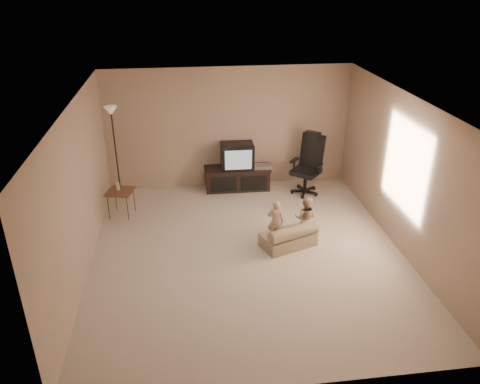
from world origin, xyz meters
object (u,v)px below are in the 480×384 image
object	(u,v)px
side_table	(120,192)
floor_lamp	(113,132)
toddler_left	(275,221)
tv_stand	(238,170)
office_chair	(307,172)
child_sofa	(290,237)
toddler_right	(305,218)

from	to	relation	value
side_table	floor_lamp	bearing A→B (deg)	97.57
floor_lamp	toddler_left	bearing A→B (deg)	-38.18
tv_stand	floor_lamp	world-z (taller)	floor_lamp
office_chair	child_sofa	distance (m)	2.21
tv_stand	child_sofa	size ratio (longest dim) A/B	1.41
tv_stand	child_sofa	distance (m)	2.46
tv_stand	toddler_right	size ratio (longest dim) A/B	1.75
office_chair	side_table	xyz separation A→B (m)	(-3.70, -0.55, 0.04)
child_sofa	toddler_right	size ratio (longest dim) A/B	1.25
floor_lamp	side_table	bearing A→B (deg)	-82.43
floor_lamp	toddler_left	distance (m)	3.68
toddler_left	child_sofa	bearing A→B (deg)	148.04
child_sofa	toddler_left	xyz separation A→B (m)	(-0.20, 0.21, 0.21)
toddler_left	toddler_right	world-z (taller)	toddler_right
toddler_left	toddler_right	bearing A→B (deg)	-165.48
office_chair	toddler_right	world-z (taller)	office_chair
tv_stand	toddler_left	distance (m)	2.21
floor_lamp	toddler_left	xyz separation A→B (m)	(2.79, -2.19, -0.97)
office_chair	child_sofa	size ratio (longest dim) A/B	1.28
side_table	floor_lamp	distance (m)	1.26
floor_lamp	office_chair	bearing A→B (deg)	-5.57
side_table	child_sofa	bearing A→B (deg)	-27.33
tv_stand	child_sofa	world-z (taller)	tv_stand
child_sofa	toddler_left	size ratio (longest dim) A/B	1.30
side_table	floor_lamp	xyz separation A→B (m)	(-0.12, 0.92, 0.86)
floor_lamp	child_sofa	world-z (taller)	floor_lamp
toddler_right	floor_lamp	bearing A→B (deg)	-9.52
tv_stand	office_chair	world-z (taller)	office_chair
side_table	child_sofa	world-z (taller)	side_table
child_sofa	toddler_right	xyz separation A→B (m)	(0.31, 0.21, 0.22)
tv_stand	floor_lamp	bearing A→B (deg)	-179.53
side_table	tv_stand	bearing A→B (deg)	21.38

